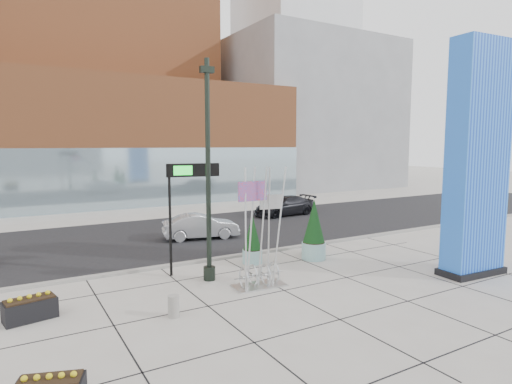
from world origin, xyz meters
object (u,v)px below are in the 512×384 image
overhead_street_sign (188,179)px  lamp_post (208,192)px  concrete_bollard (174,306)px  car_silver_mid (201,227)px  public_art_sculpture (260,255)px  blue_pylon (477,163)px

overhead_street_sign → lamp_post: bearing=-65.5°
concrete_bollard → car_silver_mid: car_silver_mid is taller
overhead_street_sign → public_art_sculpture: bearing=-50.8°
lamp_post → concrete_bollard: 4.83m
concrete_bollard → overhead_street_sign: overhead_street_sign is taller
public_art_sculpture → car_silver_mid: bearing=85.9°
overhead_street_sign → car_silver_mid: bearing=72.8°
blue_pylon → concrete_bollard: (-11.99, 1.94, -4.18)m
blue_pylon → concrete_bollard: size_ratio=13.77×
blue_pylon → overhead_street_sign: bearing=152.5°
blue_pylon → overhead_street_sign: (-9.88, 6.00, -0.64)m
public_art_sculpture → lamp_post: bearing=132.9°
blue_pylon → public_art_sculpture: bearing=163.4°
lamp_post → overhead_street_sign: 1.39m
overhead_street_sign → blue_pylon: bearing=-21.2°
lamp_post → concrete_bollard: lamp_post is taller
lamp_post → overhead_street_sign: size_ratio=1.87×
public_art_sculpture → car_silver_mid: public_art_sculpture is taller
public_art_sculpture → overhead_street_sign: size_ratio=0.99×
lamp_post → public_art_sculpture: lamp_post is taller
public_art_sculpture → overhead_street_sign: (-1.63, 2.93, 2.70)m
blue_pylon → overhead_street_sign: blue_pylon is taller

